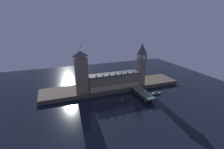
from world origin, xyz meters
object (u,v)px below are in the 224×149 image
object	(u,v)px
victoria_tower	(81,72)
boat_downstream	(156,93)
clock_tower	(142,63)
car_northbound_lead	(137,89)
pedestrian_mid_walk	(147,91)
car_southbound_lead	(146,92)
street_lamp_far	(134,86)
street_lamp_mid	(147,89)
street_lamp_near	(145,94)
car_southbound_trail	(143,90)
pedestrian_near_rail	(144,96)

from	to	relation	value
victoria_tower	boat_downstream	bearing A→B (deg)	-18.03
clock_tower	boat_downstream	xyz separation A→B (m)	(9.88, -30.27, -39.78)
car_northbound_lead	pedestrian_mid_walk	size ratio (longest dim) A/B	2.67
car_northbound_lead	car_southbound_lead	xyz separation A→B (m)	(6.12, -15.71, 0.08)
clock_tower	street_lamp_far	bearing A→B (deg)	-140.20
street_lamp_mid	pedestrian_mid_walk	bearing A→B (deg)	-108.12
car_northbound_lead	pedestrian_mid_walk	distance (m)	16.03
car_southbound_lead	street_lamp_near	bearing A→B (deg)	-131.25
car_southbound_trail	boat_downstream	world-z (taller)	car_southbound_trail
pedestrian_near_rail	street_lamp_near	distance (m)	4.04
clock_tower	car_southbound_trail	world-z (taller)	clock_tower
car_southbound_lead	boat_downstream	xyz separation A→B (m)	(20.30, 4.91, -6.73)
victoria_tower	street_lamp_near	bearing A→B (deg)	-33.94
boat_downstream	car_northbound_lead	bearing A→B (deg)	157.76
car_northbound_lead	boat_downstream	bearing A→B (deg)	-22.24
car_southbound_trail	street_lamp_near	xyz separation A→B (m)	(-9.58, -20.67, 3.86)
car_northbound_lead	car_southbound_lead	distance (m)	16.86
car_northbound_lead	car_southbound_trail	distance (m)	8.55
clock_tower	boat_downstream	bearing A→B (deg)	-71.92
car_southbound_trail	street_lamp_near	size ratio (longest dim) A/B	0.54
car_northbound_lead	boat_downstream	size ratio (longest dim) A/B	0.29
clock_tower	pedestrian_mid_walk	distance (m)	46.92
street_lamp_near	boat_downstream	world-z (taller)	street_lamp_near
car_southbound_trail	boat_downstream	bearing A→B (deg)	-13.40
street_lamp_far	boat_downstream	world-z (taller)	street_lamp_far
pedestrian_near_rail	street_lamp_mid	size ratio (longest dim) A/B	0.25
car_southbound_lead	street_lamp_near	xyz separation A→B (m)	(-9.58, -10.92, 3.74)
clock_tower	pedestrian_mid_walk	world-z (taller)	clock_tower
car_southbound_trail	car_southbound_lead	bearing A→B (deg)	-90.00
pedestrian_near_rail	pedestrian_mid_walk	world-z (taller)	pedestrian_mid_walk
pedestrian_near_rail	pedestrian_mid_walk	distance (m)	17.01
street_lamp_near	street_lamp_mid	bearing A→B (deg)	48.47
car_southbound_trail	pedestrian_mid_walk	bearing A→B (deg)	-66.89
car_southbound_lead	clock_tower	bearing A→B (deg)	73.50
car_northbound_lead	boat_downstream	xyz separation A→B (m)	(26.42, -10.80, -6.64)
car_southbound_trail	street_lamp_mid	size ratio (longest dim) A/B	0.62
clock_tower	victoria_tower	xyz separation A→B (m)	(-93.51, 3.37, -5.31)
pedestrian_mid_walk	street_lamp_near	distance (m)	18.84
car_southbound_lead	car_southbound_trail	world-z (taller)	car_southbound_lead
clock_tower	street_lamp_mid	bearing A→B (deg)	-102.51
pedestrian_near_rail	street_lamp_far	world-z (taller)	street_lamp_far
street_lamp_mid	car_northbound_lead	bearing A→B (deg)	128.80
car_southbound_trail	pedestrian_near_rail	bearing A→B (deg)	-115.80
pedestrian_mid_walk	street_lamp_far	distance (m)	20.65
street_lamp_mid	street_lamp_far	xyz separation A→B (m)	(-13.04, 14.72, 0.53)
clock_tower	pedestrian_near_rail	distance (m)	58.69
victoria_tower	car_southbound_lead	world-z (taller)	victoria_tower
victoria_tower	pedestrian_mid_walk	xyz separation A→B (m)	(86.15, -35.98, -27.63)
victoria_tower	street_lamp_mid	xyz separation A→B (m)	(86.55, -34.76, -24.62)
victoria_tower	car_northbound_lead	bearing A→B (deg)	-16.53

